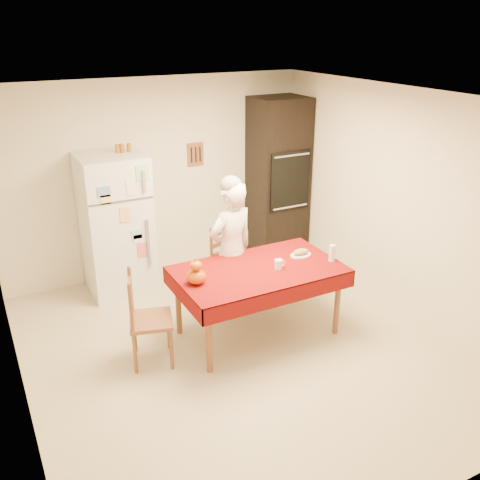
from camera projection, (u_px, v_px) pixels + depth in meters
floor at (237, 350)px, 5.44m from camera, size 4.50×4.50×0.00m
room_shell at (237, 198)px, 4.82m from camera, size 4.02×4.52×2.51m
refrigerator at (116, 225)px, 6.37m from camera, size 0.75×0.74×1.70m
oven_cabinet at (278, 179)px, 7.30m from camera, size 0.70×0.62×2.20m
dining_table at (258, 275)px, 5.49m from camera, size 1.70×1.00×0.76m
chair_far at (229, 262)px, 6.22m from camera, size 0.53×0.52×0.95m
chair_left at (144, 316)px, 5.08m from camera, size 0.50×0.52×0.95m
seated_woman at (231, 250)px, 5.84m from camera, size 0.63×0.48×1.57m
coffee_mug at (278, 264)px, 5.43m from camera, size 0.08×0.08×0.10m
pumpkin_lower at (196, 277)px, 5.13m from camera, size 0.19×0.19×0.14m
pumpkin_upper at (196, 266)px, 5.08m from camera, size 0.12×0.12×0.09m
wine_glass at (332, 253)px, 5.61m from camera, size 0.07×0.07×0.18m
bread_plate at (301, 255)px, 5.75m from camera, size 0.24×0.24×0.02m
bread_loaf at (301, 252)px, 5.73m from camera, size 0.18×0.10×0.06m
spice_jar_left at (117, 149)px, 6.12m from camera, size 0.05×0.05×0.10m
spice_jar_mid at (122, 148)px, 6.14m from camera, size 0.05×0.05×0.10m
spice_jar_right at (129, 147)px, 6.18m from camera, size 0.05×0.05×0.10m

